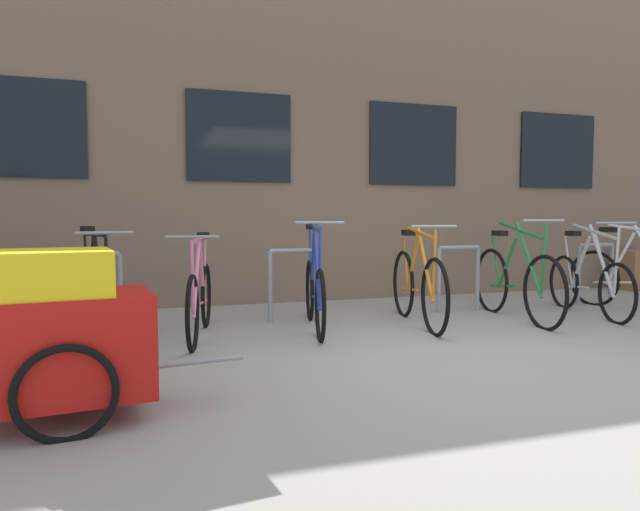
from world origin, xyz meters
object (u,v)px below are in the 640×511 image
object	(u,v)px
bicycle_black	(96,299)
bike_trailer	(60,331)
bicycle_silver	(588,282)
bicycle_green	(516,282)
bicycle_pink	(200,297)
bicycle_orange	(418,286)
planter_box	(640,270)
bicycle_blue	(315,290)
bicycle_white	(633,278)

from	to	relation	value
bicycle_black	bike_trailer	world-z (taller)	bicycle_black
bike_trailer	bicycle_silver	bearing A→B (deg)	19.04
bicycle_green	bike_trailer	size ratio (longest dim) A/B	1.25
bicycle_pink	bicycle_green	xyz separation A→B (m)	(3.34, -0.14, 0.04)
bike_trailer	bicycle_orange	bearing A→B (deg)	31.05
planter_box	bicycle_orange	bearing A→B (deg)	-161.79
bicycle_black	bicycle_orange	size ratio (longest dim) A/B	0.96
bicycle_blue	bicycle_black	bearing A→B (deg)	-179.94
bicycle_pink	bicycle_orange	world-z (taller)	bicycle_orange
bicycle_black	bicycle_pink	distance (m)	0.90
bicycle_white	bicycle_orange	bearing A→B (deg)	179.76
bicycle_black	bicycle_pink	world-z (taller)	bicycle_black
bike_trailer	bicycle_pink	bearing A→B (deg)	64.15
bicycle_silver	bicycle_pink	distance (m)	4.32
bicycle_black	bicycle_silver	bearing A→B (deg)	-1.91
bicycle_pink	bicycle_white	bearing A→B (deg)	-0.86
bicycle_blue	bicycle_white	bearing A→B (deg)	-1.58
bicycle_silver	planter_box	bearing A→B (deg)	32.55
bicycle_blue	bicycle_green	size ratio (longest dim) A/B	0.93
bicycle_pink	planter_box	size ratio (longest dim) A/B	2.41
bicycle_pink	bicycle_green	bearing A→B (deg)	-2.41
planter_box	bicycle_white	bearing A→B (deg)	-139.46
bicycle_green	bicycle_orange	bearing A→B (deg)	176.15
bicycle_black	bicycle_white	distance (m)	5.93
bicycle_silver	bicycle_blue	size ratio (longest dim) A/B	0.99
bicycle_silver	bicycle_green	distance (m)	0.97
bicycle_green	bicycle_white	distance (m)	1.69
bicycle_silver	bicycle_white	size ratio (longest dim) A/B	1.00
bicycle_orange	bike_trailer	bearing A→B (deg)	-148.95
bike_trailer	planter_box	xyz separation A→B (m)	(7.77, 3.42, -0.19)
planter_box	bicycle_silver	bearing A→B (deg)	-147.45
bicycle_pink	planter_box	world-z (taller)	bicycle_pink
bicycle_orange	bicycle_green	xyz separation A→B (m)	(1.14, -0.08, 0.00)
bicycle_blue	bicycle_orange	xyz separation A→B (m)	(1.08, -0.10, 0.02)
bicycle_black	bicycle_pink	xyz separation A→B (m)	(0.90, -0.03, -0.02)
bicycle_silver	bicycle_green	xyz separation A→B (m)	(-0.97, 0.00, 0.03)
bicycle_silver	bike_trailer	bearing A→B (deg)	-160.96
bike_trailer	planter_box	world-z (taller)	bike_trailer
planter_box	bicycle_black	bearing A→B (deg)	-169.53
bicycle_white	planter_box	world-z (taller)	bicycle_white
bicycle_orange	bicycle_green	size ratio (longest dim) A/B	0.97
bicycle_silver	bicycle_green	world-z (taller)	bicycle_green
bike_trailer	planter_box	bearing A→B (deg)	23.73
bicycle_black	bike_trailer	distance (m)	1.99
bicycle_black	bike_trailer	bearing A→B (deg)	-91.54
bicycle_orange	bike_trailer	distance (m)	3.68
bicycle_black	bicycle_pink	bearing A→B (deg)	-1.92
bicycle_silver	bicycle_orange	xyz separation A→B (m)	(-2.11, 0.08, 0.03)
bicycle_black	bicycle_blue	world-z (taller)	bicycle_blue
bicycle_silver	bicycle_green	bearing A→B (deg)	179.79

